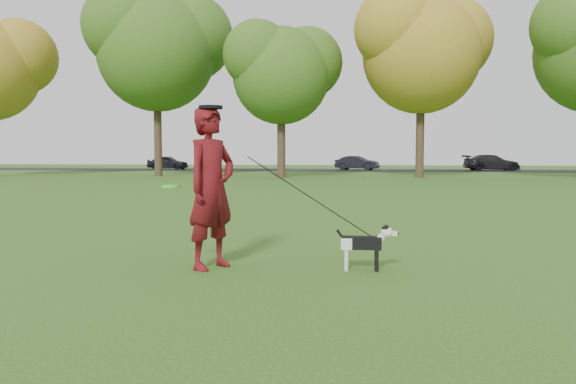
# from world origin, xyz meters

# --- Properties ---
(ground) EXTENTS (120.00, 120.00, 0.00)m
(ground) POSITION_xyz_m (0.00, 0.00, 0.00)
(ground) COLOR #285116
(ground) RESTS_ON ground
(road) EXTENTS (120.00, 7.00, 0.02)m
(road) POSITION_xyz_m (0.00, 40.00, 0.01)
(road) COLOR black
(road) RESTS_ON ground
(man) EXTENTS (0.79, 0.88, 2.02)m
(man) POSITION_xyz_m (-1.32, -0.10, 1.01)
(man) COLOR #530B14
(man) RESTS_ON ground
(dog) EXTENTS (0.77, 0.15, 0.58)m
(dog) POSITION_xyz_m (0.61, -0.01, 0.36)
(dog) COLOR black
(dog) RESTS_ON ground
(car_left) EXTENTS (3.60, 1.69, 1.19)m
(car_left) POSITION_xyz_m (-15.96, 40.00, 0.62)
(car_left) COLOR black
(car_left) RESTS_ON road
(car_mid) EXTENTS (3.78, 2.17, 1.18)m
(car_mid) POSITION_xyz_m (0.34, 40.00, 0.61)
(car_mid) COLOR black
(car_mid) RESTS_ON road
(car_right) EXTENTS (4.62, 2.35, 1.28)m
(car_right) POSITION_xyz_m (11.10, 40.00, 0.66)
(car_right) COLOR black
(car_right) RESTS_ON road
(man_held_items) EXTENTS (2.63, 0.38, 1.64)m
(man_held_items) POSITION_xyz_m (-0.09, -0.09, 0.91)
(man_held_items) COLOR #42FF20
(man_held_items) RESTS_ON ground
(tree_row) EXTENTS (51.74, 8.86, 12.01)m
(tree_row) POSITION_xyz_m (-1.43, 26.07, 7.41)
(tree_row) COLOR #38281C
(tree_row) RESTS_ON ground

